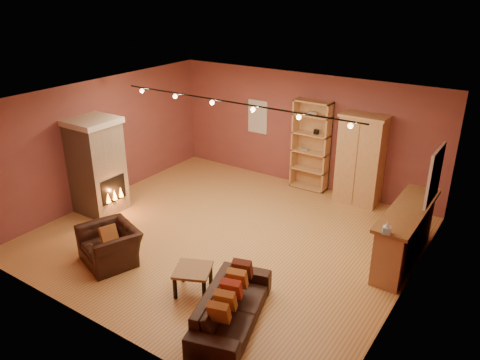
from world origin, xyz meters
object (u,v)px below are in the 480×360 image
Objects in this scene: armoire at (360,159)px; loveseat at (232,301)px; coffee_table at (193,272)px; bookcase at (312,145)px; fireplace at (97,166)px; bar_counter at (404,235)px; armchair at (109,240)px.

armoire is 1.04× the size of loveseat.
armoire is 4.95m from coffee_table.
bookcase is at bearing 173.36° from armoire.
fireplace is 1.04× the size of loveseat.
bookcase is 1.29m from armoire.
armoire is (4.63, 3.58, -0.00)m from fireplace.
bar_counter is at bearing -43.80° from loveseat.
coffee_table is at bearing -101.72° from armoire.
armchair reaches higher than coffee_table.
armchair is (-4.43, -3.00, -0.09)m from bar_counter.
bar_counter is (6.24, 1.64, -0.51)m from fireplace.
bookcase is at bearing -2.86° from loveseat.
coffee_table is at bearing -86.65° from bookcase.
armoire reaches higher than bar_counter.
armoire is at bearing 78.28° from coffee_table.
bookcase is (3.35, 3.73, 0.07)m from fireplace.
bookcase is at bearing 48.11° from fireplace.
bookcase reaches higher than bar_counter.
armchair is (-2.82, -4.93, -0.60)m from armoire.
armoire reaches higher than coffee_table.
bookcase is 1.05× the size of armoire.
fireplace reaches higher than armoire.
coffee_table is (-0.99, -4.80, -0.68)m from armoire.
fireplace is at bearing 162.55° from armchair.
fireplace reaches higher than loveseat.
armchair is (1.81, -1.35, -0.61)m from fireplace.
armchair is (-2.80, 0.15, 0.06)m from loveseat.
bookcase is 2.89× the size of coffee_table.
armoire is at bearing -6.64° from bookcase.
loveseat is 1.69× the size of armchair.
bar_counter is 3.54m from loveseat.
bookcase is 5.01m from coffee_table.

